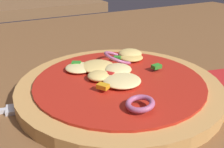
{
  "coord_description": "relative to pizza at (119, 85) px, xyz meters",
  "views": [
    {
      "loc": [
        -0.15,
        -0.24,
        0.21
      ],
      "look_at": [
        0.01,
        0.06,
        0.06
      ],
      "focal_mm": 42.42,
      "sensor_mm": 36.0,
      "label": 1
    }
  ],
  "objects": [
    {
      "name": "dining_table",
      "position": [
        -0.01,
        -0.04,
        -0.03
      ],
      "size": [
        1.47,
        1.08,
        0.04
      ],
      "color": "brown",
      "rests_on": "ground"
    },
    {
      "name": "pizza",
      "position": [
        0.0,
        0.0,
        0.0
      ],
      "size": [
        0.27,
        0.27,
        0.04
      ],
      "color": "tan",
      "rests_on": "dining_table"
    },
    {
      "name": "background_table",
      "position": [
        0.02,
        0.97,
        -0.03
      ],
      "size": [
        0.65,
        0.56,
        0.04
      ],
      "color": "brown",
      "rests_on": "ground"
    }
  ]
}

